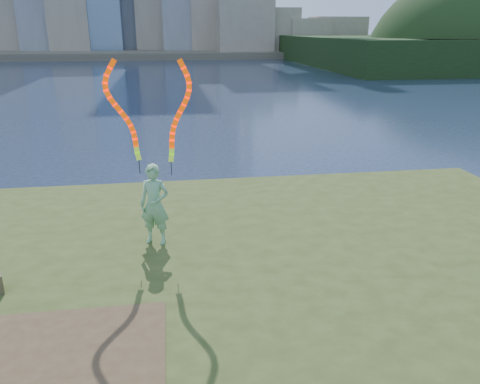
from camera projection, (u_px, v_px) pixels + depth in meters
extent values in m
plane|color=#18243C|center=(197.00, 289.00, 9.69)|extent=(320.00, 320.00, 0.00)
cube|color=#344217|center=(206.00, 363.00, 7.31)|extent=(20.00, 18.00, 0.30)
cube|color=#344217|center=(205.00, 338.00, 7.51)|extent=(17.00, 15.00, 0.30)
cube|color=#344217|center=(203.00, 318.00, 7.61)|extent=(14.00, 12.00, 0.30)
cube|color=#47331E|center=(42.00, 375.00, 6.13)|extent=(3.20, 3.00, 0.02)
cube|color=#514C3C|center=(168.00, 51.00, 98.17)|extent=(320.00, 40.00, 1.20)
imported|color=#177826|center=(155.00, 205.00, 9.69)|extent=(0.72, 0.59, 1.71)
cylinder|color=black|center=(139.00, 167.00, 9.59)|extent=(0.02, 0.02, 0.30)
cylinder|color=black|center=(171.00, 168.00, 9.48)|extent=(0.02, 0.02, 0.30)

